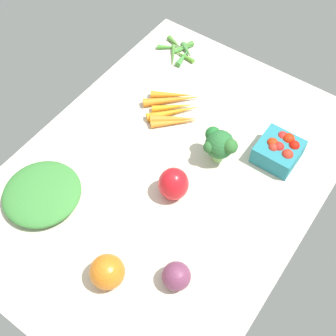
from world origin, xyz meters
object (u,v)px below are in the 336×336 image
(okra_pile, at_px, (180,51))
(carrot_bunch, at_px, (173,109))
(leafy_greens_clump, at_px, (42,193))
(bell_pepper_red, at_px, (173,184))
(red_onion_center, at_px, (176,276))
(broccoli_head, at_px, (220,144))
(berry_basket, at_px, (279,150))
(heirloom_tomato_orange, at_px, (107,272))

(okra_pile, bearing_deg, carrot_bunch, 30.26)
(leafy_greens_clump, relative_size, bell_pepper_red, 2.15)
(red_onion_center, xyz_separation_m, carrot_bunch, (-0.42, -0.30, -0.02))
(okra_pile, bearing_deg, broccoli_head, 48.28)
(red_onion_center, bearing_deg, okra_pile, -146.01)
(okra_pile, bearing_deg, berry_basket, 67.12)
(heirloom_tomato_orange, relative_size, okra_pile, 0.58)
(okra_pile, bearing_deg, heirloom_tomato_orange, 22.58)
(heirloom_tomato_orange, height_order, carrot_bunch, heirloom_tomato_orange)
(carrot_bunch, bearing_deg, broccoli_head, 70.52)
(leafy_greens_clump, distance_m, okra_pile, 0.66)
(red_onion_center, xyz_separation_m, berry_basket, (-0.45, 0.02, 0.00))
(carrot_bunch, height_order, berry_basket, berry_basket)
(leafy_greens_clump, distance_m, berry_basket, 0.63)
(bell_pepper_red, relative_size, okra_pile, 0.67)
(bell_pepper_red, bearing_deg, leafy_greens_clump, -52.11)
(leafy_greens_clump, bearing_deg, carrot_bunch, 166.87)
(bell_pepper_red, xyz_separation_m, broccoli_head, (-0.16, 0.03, 0.02))
(broccoli_head, bearing_deg, heirloom_tomato_orange, -3.08)
(okra_pile, xyz_separation_m, berry_basket, (0.19, 0.45, 0.03))
(leafy_greens_clump, relative_size, carrot_bunch, 1.05)
(broccoli_head, xyz_separation_m, berry_basket, (-0.10, 0.13, -0.03))
(berry_basket, bearing_deg, okra_pile, -112.88)
(carrot_bunch, bearing_deg, bell_pepper_red, 35.11)
(broccoli_head, xyz_separation_m, okra_pile, (-0.29, -0.32, -0.06))
(red_onion_center, height_order, carrot_bunch, red_onion_center)
(heirloom_tomato_orange, distance_m, berry_basket, 0.55)
(leafy_greens_clump, distance_m, bell_pepper_red, 0.33)
(heirloom_tomato_orange, height_order, berry_basket, heirloom_tomato_orange)
(leafy_greens_clump, xyz_separation_m, broccoli_head, (-0.37, 0.30, 0.04))
(bell_pepper_red, distance_m, carrot_bunch, 0.28)
(red_onion_center, distance_m, broccoli_head, 0.37)
(carrot_bunch, bearing_deg, okra_pile, -149.74)
(broccoli_head, height_order, okra_pile, broccoli_head)
(red_onion_center, height_order, broccoli_head, broccoli_head)
(broccoli_head, height_order, carrot_bunch, broccoli_head)
(bell_pepper_red, height_order, broccoli_head, broccoli_head)
(red_onion_center, bearing_deg, berry_basket, 176.95)
(bell_pepper_red, height_order, okra_pile, bell_pepper_red)
(bell_pepper_red, bearing_deg, carrot_bunch, -144.89)
(heirloom_tomato_orange, xyz_separation_m, broccoli_head, (-0.43, 0.02, 0.03))
(broccoli_head, bearing_deg, okra_pile, -131.72)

